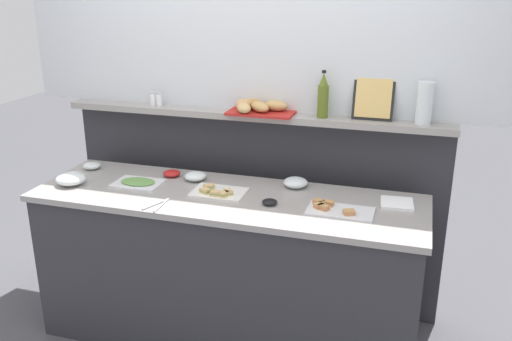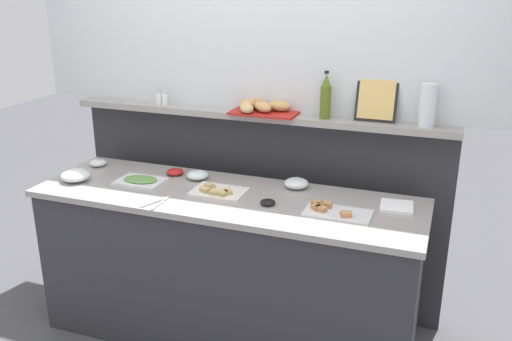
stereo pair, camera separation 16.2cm
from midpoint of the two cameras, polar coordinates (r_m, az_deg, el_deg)
ground_plane at (r=4.02m, az=1.73°, el=-11.83°), size 12.00×12.00×0.00m
buffet_counter at (r=3.30m, az=-1.54°, el=-9.99°), size 2.21×0.68×0.92m
back_ledge_unit at (r=3.64m, az=1.42°, el=-3.22°), size 2.42×0.22×1.30m
upper_wall_panel at (r=3.39m, az=1.74°, el=17.18°), size 3.02×0.08×1.30m
sandwich_platter_rear at (r=3.12m, az=-2.46°, el=-2.15°), size 0.30×0.21×0.04m
sandwich_platter_front at (r=2.90m, az=9.66°, el=-4.19°), size 0.35×0.19×0.04m
cold_cuts_platter at (r=3.34m, az=-10.49°, el=-1.01°), size 0.28×0.20×0.02m
glass_bowl_large at (r=3.20m, az=5.63°, el=-1.38°), size 0.14×0.14×0.06m
glass_bowl_medium at (r=3.34m, az=-4.69°, el=-0.51°), size 0.13×0.13×0.05m
glass_bowl_small at (r=3.68m, az=-14.83°, el=0.74°), size 0.11×0.11×0.04m
glass_bowl_extra at (r=3.44m, az=-16.86°, el=-0.54°), size 0.18×0.18×0.07m
condiment_bowl_teal at (r=2.96m, az=2.80°, el=-3.31°), size 0.08×0.08×0.03m
condiment_bowl_dark at (r=3.43m, az=-7.05°, el=-0.14°), size 0.11×0.11×0.04m
serving_tongs at (r=3.01m, az=-8.59°, el=-3.29°), size 0.08×0.19×0.01m
napkin_stack at (r=3.04m, az=15.84°, el=-3.60°), size 0.18×0.18×0.02m
olive_oil_bottle at (r=3.23m, az=8.66°, el=7.48°), size 0.06×0.06×0.28m
salt_shaker at (r=3.63m, az=-8.76°, el=7.45°), size 0.03×0.03×0.09m
pepper_shaker at (r=3.61m, az=-8.14°, el=7.42°), size 0.03×0.03×0.09m
bread_basket at (r=3.36m, az=1.89°, el=6.57°), size 0.40×0.33×0.08m
framed_picture at (r=3.23m, az=13.78°, el=7.12°), size 0.23×0.08×0.25m
water_carafe at (r=3.18m, az=18.76°, el=6.39°), size 0.09×0.09×0.24m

